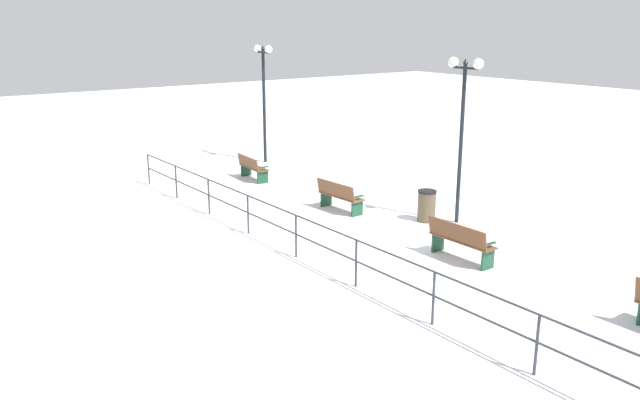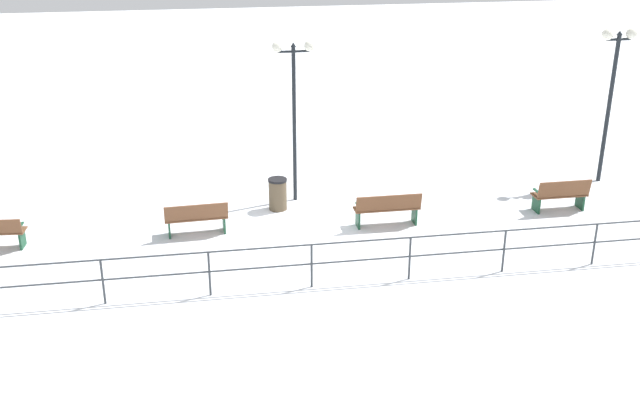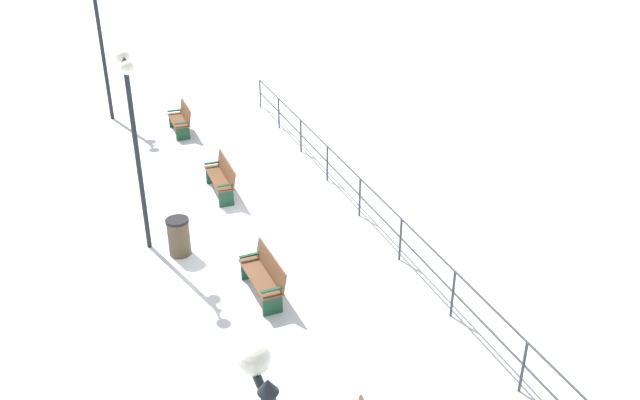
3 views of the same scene
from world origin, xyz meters
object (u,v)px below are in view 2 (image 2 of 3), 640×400
object	(u,v)px
bench_nearest	(561,195)
lamppost_middle	(294,86)
lamppost_near	(614,72)
bench_third	(196,218)
bench_second	(387,208)
trash_bin	(278,194)

from	to	relation	value
bench_nearest	lamppost_middle	xyz separation A→B (m)	(1.99, 6.89, 2.75)
bench_nearest	lamppost_middle	size ratio (longest dim) A/B	0.33
lamppost_near	lamppost_middle	bearing A→B (deg)	90.00
bench_third	lamppost_middle	bearing A→B (deg)	-57.64
bench_second	bench_nearest	bearing A→B (deg)	-87.74
bench_third	lamppost_near	xyz separation A→B (m)	(1.92, -11.83, 2.79)
bench_second	lamppost_near	size ratio (longest dim) A/B	0.38
lamppost_middle	trash_bin	size ratio (longest dim) A/B	5.05
bench_nearest	bench_third	xyz separation A→B (m)	(0.07, 9.62, -0.01)
trash_bin	bench_second	bearing A→B (deg)	-121.07
bench_nearest	bench_second	distance (m)	4.82
bench_second	lamppost_middle	size ratio (longest dim) A/B	0.39
lamppost_near	bench_nearest	bearing A→B (deg)	131.99
bench_third	lamppost_near	world-z (taller)	lamppost_near
bench_third	bench_second	bearing A→B (deg)	-95.91
trash_bin	lamppost_near	bearing A→B (deg)	-86.40
bench_nearest	trash_bin	distance (m)	7.57
lamppost_middle	bench_nearest	bearing A→B (deg)	-106.13
bench_nearest	bench_third	distance (m)	9.62
trash_bin	lamppost_middle	bearing A→B (deg)	-42.47
bench_second	bench_third	distance (m)	4.82
bench_second	lamppost_middle	bearing A→B (deg)	43.33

